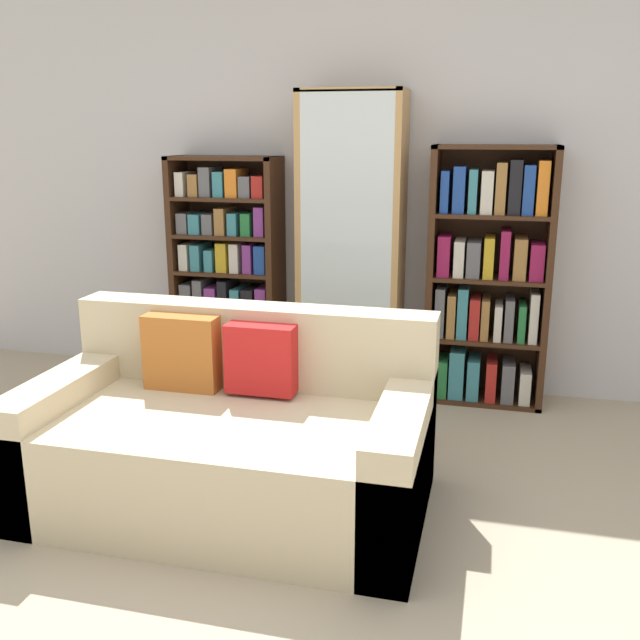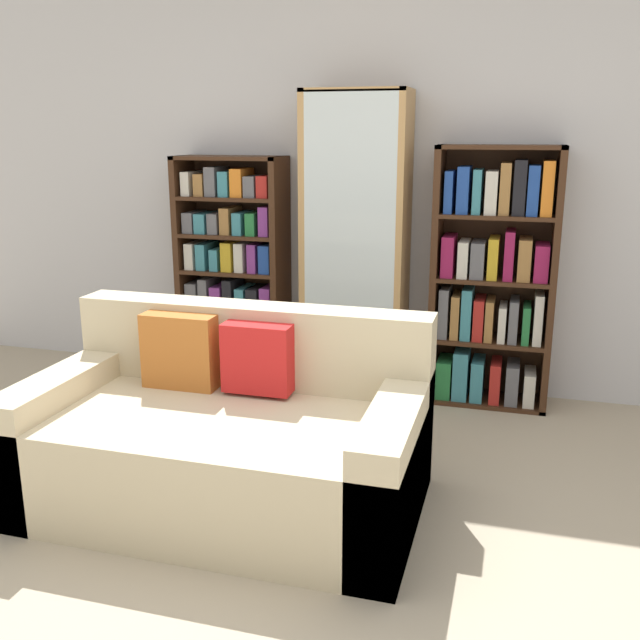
{
  "view_description": "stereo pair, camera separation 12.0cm",
  "coord_description": "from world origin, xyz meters",
  "px_view_note": "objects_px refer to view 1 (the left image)",
  "views": [
    {
      "loc": [
        0.75,
        -2.12,
        1.66
      ],
      "look_at": [
        -0.13,
        1.44,
        0.68
      ],
      "focal_mm": 40.0,
      "sensor_mm": 36.0,
      "label": 1
    },
    {
      "loc": [
        0.87,
        -2.08,
        1.66
      ],
      "look_at": [
        -0.13,
        1.44,
        0.68
      ],
      "focal_mm": 40.0,
      "sensor_mm": 36.0,
      "label": 2
    }
  ],
  "objects_px": {
    "display_cabinet": "(352,248)",
    "bookshelf_right": "(488,281)",
    "couch": "(231,441)",
    "wine_bottle": "(403,416)",
    "bookshelf_left": "(228,273)"
  },
  "relations": [
    {
      "from": "display_cabinet",
      "to": "bookshelf_right",
      "type": "xyz_separation_m",
      "value": [
        0.85,
        0.02,
        -0.17
      ]
    },
    {
      "from": "couch",
      "to": "wine_bottle",
      "type": "distance_m",
      "value": 1.07
    },
    {
      "from": "display_cabinet",
      "to": "bookshelf_right",
      "type": "distance_m",
      "value": 0.87
    },
    {
      "from": "bookshelf_left",
      "to": "wine_bottle",
      "type": "distance_m",
      "value": 1.63
    },
    {
      "from": "display_cabinet",
      "to": "wine_bottle",
      "type": "bearing_deg",
      "value": -59.86
    },
    {
      "from": "couch",
      "to": "bookshelf_left",
      "type": "bearing_deg",
      "value": 111.16
    },
    {
      "from": "wine_bottle",
      "to": "bookshelf_right",
      "type": "bearing_deg",
      "value": 63.51
    },
    {
      "from": "display_cabinet",
      "to": "couch",
      "type": "bearing_deg",
      "value": -98.08
    },
    {
      "from": "bookshelf_right",
      "to": "wine_bottle",
      "type": "bearing_deg",
      "value": -116.49
    },
    {
      "from": "couch",
      "to": "display_cabinet",
      "type": "xyz_separation_m",
      "value": [
        0.23,
        1.59,
        0.64
      ]
    },
    {
      "from": "bookshelf_left",
      "to": "display_cabinet",
      "type": "height_order",
      "value": "display_cabinet"
    },
    {
      "from": "bookshelf_right",
      "to": "couch",
      "type": "bearing_deg",
      "value": -123.78
    },
    {
      "from": "display_cabinet",
      "to": "wine_bottle",
      "type": "relative_size",
      "value": 4.86
    },
    {
      "from": "bookshelf_right",
      "to": "wine_bottle",
      "type": "xyz_separation_m",
      "value": [
        -0.4,
        -0.79,
        -0.61
      ]
    },
    {
      "from": "couch",
      "to": "bookshelf_right",
      "type": "relative_size",
      "value": 1.11
    }
  ]
}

